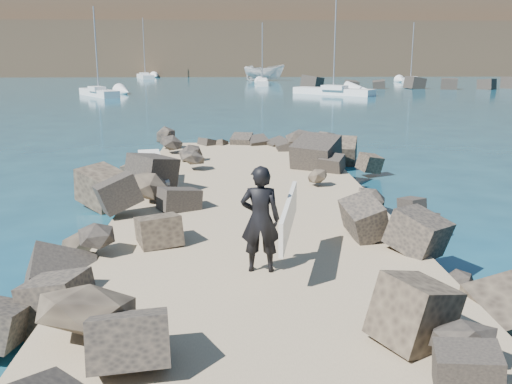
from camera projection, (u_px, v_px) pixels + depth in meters
ground at (254, 250)px, 12.01m from camera, size 800.00×800.00×0.00m
jetty at (259, 272)px, 9.99m from camera, size 6.00×26.00×0.60m
riprap_left at (97, 254)px, 10.31m from camera, size 2.60×22.00×1.00m
riprap_right at (413, 249)px, 10.56m from camera, size 2.60×22.00×1.00m
headland at (265, 11)px, 163.95m from camera, size 360.00×140.00×32.00m
surfboard_resting at (153, 171)px, 14.89m from camera, size 1.09×2.36×0.08m
boat_imported at (264, 73)px, 86.53m from camera, size 6.44×3.23×2.38m
surfer_with_board at (264, 219)px, 9.05m from camera, size 1.04×2.12×1.73m
sailboat_a at (99, 93)px, 54.94m from camera, size 5.04×6.76×8.47m
sailboat_d at (411, 81)px, 78.63m from camera, size 2.26×6.96×8.26m
sailboat_e at (145, 76)px, 93.90m from camera, size 3.98×8.39×9.78m
sailboat_c at (333, 91)px, 57.00m from camera, size 7.71×6.81×10.05m
sailboat_f at (439, 73)px, 108.28m from camera, size 2.09×6.16×7.39m
sailboat_b at (262, 83)px, 73.76m from camera, size 1.77×6.64×7.99m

